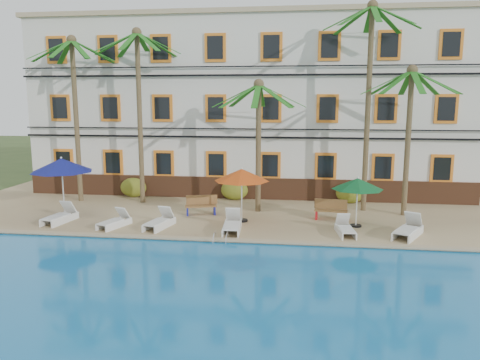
# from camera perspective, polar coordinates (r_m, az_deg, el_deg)

# --- Properties ---
(ground) EXTENTS (100.00, 100.00, 0.00)m
(ground) POSITION_cam_1_polar(r_m,az_deg,el_deg) (19.55, -2.16, -7.27)
(ground) COLOR #384C23
(ground) RESTS_ON ground
(pool_deck) EXTENTS (30.00, 12.00, 0.25)m
(pool_deck) POSITION_cam_1_polar(r_m,az_deg,el_deg) (24.29, -0.20, -3.54)
(pool_deck) COLOR tan
(pool_deck) RESTS_ON ground
(swimming_pool) EXTENTS (26.00, 12.00, 0.20)m
(swimming_pool) POSITION_cam_1_polar(r_m,az_deg,el_deg) (13.13, -7.43, -15.77)
(swimming_pool) COLOR #1874B9
(swimming_pool) RESTS_ON ground
(pool_coping) EXTENTS (30.00, 0.35, 0.06)m
(pool_coping) POSITION_cam_1_polar(r_m,az_deg,el_deg) (18.63, -2.63, -7.25)
(pool_coping) COLOR tan
(pool_coping) RESTS_ON pool_deck
(hotel_building) EXTENTS (25.40, 6.44, 10.22)m
(hotel_building) POSITION_cam_1_polar(r_m,az_deg,el_deg) (28.58, 1.13, 9.10)
(hotel_building) COLOR silver
(hotel_building) RESTS_ON pool_deck
(palm_a) EXTENTS (4.52, 4.52, 8.77)m
(palm_a) POSITION_cam_1_polar(r_m,az_deg,el_deg) (26.52, -19.48, 9.50)
(palm_a) COLOR brown
(palm_a) RESTS_ON pool_deck
(palm_b) EXTENTS (4.52, 4.52, 9.10)m
(palm_b) POSITION_cam_1_polar(r_m,az_deg,el_deg) (25.24, -12.22, 10.26)
(palm_b) COLOR brown
(palm_b) RESTS_ON pool_deck
(palm_c) EXTENTS (4.52, 4.52, 6.45)m
(palm_c) POSITION_cam_1_polar(r_m,az_deg,el_deg) (22.66, 2.27, 6.67)
(palm_c) COLOR brown
(palm_c) RESTS_ON pool_deck
(palm_d) EXTENTS (4.52, 4.52, 10.05)m
(palm_d) POSITION_cam_1_polar(r_m,az_deg,el_deg) (23.66, 15.46, 11.46)
(palm_d) COLOR brown
(palm_d) RESTS_ON pool_deck
(palm_e) EXTENTS (4.52, 4.52, 7.05)m
(palm_e) POSITION_cam_1_polar(r_m,az_deg,el_deg) (23.26, 19.94, 7.05)
(palm_e) COLOR brown
(palm_e) RESTS_ON pool_deck
(shrub_left) EXTENTS (1.50, 0.90, 1.10)m
(shrub_left) POSITION_cam_1_polar(r_m,az_deg,el_deg) (27.17, -12.87, -0.89)
(shrub_left) COLOR #255919
(shrub_left) RESTS_ON pool_deck
(shrub_mid) EXTENTS (1.50, 0.90, 1.10)m
(shrub_mid) POSITION_cam_1_polar(r_m,az_deg,el_deg) (25.76, -0.69, -1.23)
(shrub_mid) COLOR #255919
(shrub_mid) RESTS_ON pool_deck
(shrub_right) EXTENTS (1.50, 0.90, 1.10)m
(shrub_right) POSITION_cam_1_polar(r_m,az_deg,el_deg) (25.65, 13.27, -1.54)
(shrub_right) COLOR #255919
(shrub_right) RESTS_ON pool_deck
(umbrella_blue) EXTENTS (2.86, 2.86, 2.86)m
(umbrella_blue) POSITION_cam_1_polar(r_m,az_deg,el_deg) (23.32, -20.92, 1.66)
(umbrella_blue) COLOR black
(umbrella_blue) RESTS_ON pool_deck
(umbrella_red) EXTENTS (2.49, 2.49, 2.49)m
(umbrella_red) POSITION_cam_1_polar(r_m,az_deg,el_deg) (20.96, 0.21, 0.58)
(umbrella_red) COLOR black
(umbrella_red) RESTS_ON pool_deck
(umbrella_green) EXTENTS (2.21, 2.21, 2.22)m
(umbrella_green) POSITION_cam_1_polar(r_m,az_deg,el_deg) (20.76, 14.14, -0.48)
(umbrella_green) COLOR black
(umbrella_green) RESTS_ON pool_deck
(lounger_a) EXTENTS (0.97, 1.98, 0.90)m
(lounger_a) POSITION_cam_1_polar(r_m,az_deg,el_deg) (22.67, -21.08, -4.11)
(lounger_a) COLOR silver
(lounger_a) RESTS_ON pool_deck
(lounger_b) EXTENTS (1.12, 1.78, 0.79)m
(lounger_b) POSITION_cam_1_polar(r_m,az_deg,el_deg) (21.14, -15.04, -4.86)
(lounger_b) COLOR silver
(lounger_b) RESTS_ON pool_deck
(lounger_c) EXTENTS (1.04, 1.93, 0.86)m
(lounger_c) POSITION_cam_1_polar(r_m,az_deg,el_deg) (20.60, -9.76, -4.98)
(lounger_c) COLOR silver
(lounger_c) RESTS_ON pool_deck
(lounger_d) EXTENTS (0.83, 2.00, 0.93)m
(lounger_d) POSITION_cam_1_polar(r_m,az_deg,el_deg) (19.71, -0.97, -5.46)
(lounger_d) COLOR silver
(lounger_d) RESTS_ON pool_deck
(lounger_e) EXTENTS (0.79, 1.74, 0.79)m
(lounger_e) POSITION_cam_1_polar(r_m,az_deg,el_deg) (19.80, 12.70, -5.76)
(lounger_e) COLOR silver
(lounger_e) RESTS_ON pool_deck
(lounger_f) EXTENTS (1.58, 2.09, 0.94)m
(lounger_f) POSITION_cam_1_polar(r_m,az_deg,el_deg) (20.18, 19.82, -5.68)
(lounger_f) COLOR silver
(lounger_f) RESTS_ON pool_deck
(bench_left) EXTENTS (1.57, 0.85, 0.93)m
(bench_left) POSITION_cam_1_polar(r_m,az_deg,el_deg) (22.63, -4.80, -3.03)
(bench_left) COLOR olive
(bench_left) RESTS_ON pool_deck
(bench_right) EXTENTS (1.54, 0.64, 0.93)m
(bench_right) POSITION_cam_1_polar(r_m,az_deg,el_deg) (22.02, 11.04, -3.55)
(bench_right) COLOR olive
(bench_right) RESTS_ON pool_deck
(pool_ladder) EXTENTS (0.54, 0.74, 0.74)m
(pool_ladder) POSITION_cam_1_polar(r_m,az_deg,el_deg) (18.52, -2.34, -7.45)
(pool_ladder) COLOR silver
(pool_ladder) RESTS_ON ground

